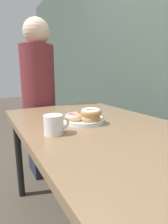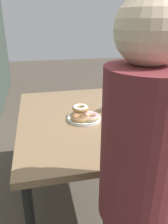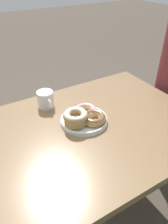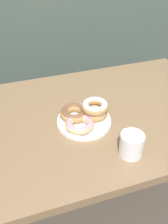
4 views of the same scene
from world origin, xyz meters
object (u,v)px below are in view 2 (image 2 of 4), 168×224
at_px(donut_plate, 83,115).
at_px(coffee_mug, 110,106).
at_px(dining_table, 76,125).
at_px(person_figure, 139,189).

height_order(donut_plate, coffee_mug, coffee_mug).
height_order(dining_table, coffee_mug, coffee_mug).
bearing_deg(person_figure, dining_table, 6.18).
distance_m(dining_table, coffee_mug, 0.30).
xyz_separation_m(dining_table, donut_plate, (-0.06, -0.04, 0.11)).
height_order(donut_plate, person_figure, person_figure).
relative_size(dining_table, coffee_mug, 10.32).
bearing_deg(dining_table, person_figure, -173.82).
distance_m(dining_table, donut_plate, 0.13).
relative_size(donut_plate, coffee_mug, 2.04).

